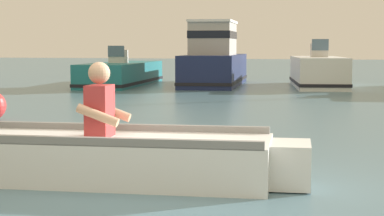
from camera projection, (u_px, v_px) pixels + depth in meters
name	position (u px, v px, depth m)	size (l,w,h in m)	color
ground_plane	(140.00, 197.00, 5.67)	(120.00, 120.00, 0.00)	slate
rowboat_with_person	(121.00, 156.00, 6.34)	(3.73, 1.43, 1.19)	white
moored_boat_teal	(122.00, 74.00, 21.94)	(2.25, 5.98, 1.35)	#1E727A
moored_boat_navy	(214.00, 61.00, 21.70)	(2.35, 5.73, 2.19)	#19234C
moored_boat_white	(318.00, 72.00, 20.93)	(2.36, 4.84, 1.57)	white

